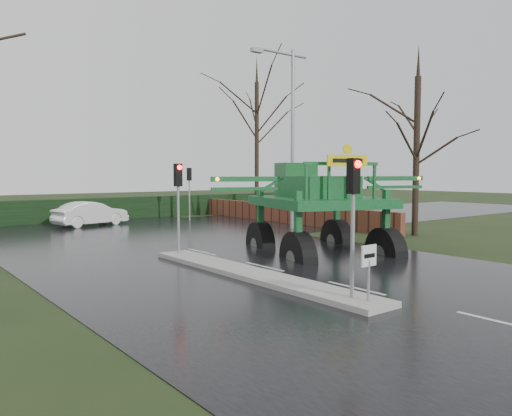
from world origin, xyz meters
TOP-DOWN VIEW (x-y plane):
  - ground at (0.00, 0.00)m, footprint 140.00×140.00m
  - road_main at (0.00, 10.00)m, footprint 14.00×80.00m
  - road_cross at (0.00, 16.00)m, footprint 80.00×12.00m
  - median_island at (-1.30, 3.00)m, footprint 1.20×10.00m
  - hedge_row at (0.00, 24.00)m, footprint 44.00×0.90m
  - brick_wall at (10.50, 16.00)m, footprint 0.40×20.00m
  - keep_left_sign at (-1.30, -1.50)m, footprint 0.50×0.07m
  - traffic_signal_near at (-1.30, -1.01)m, footprint 0.26×0.33m
  - traffic_signal_mid at (-1.30, 7.49)m, footprint 0.26×0.33m
  - traffic_signal_far at (6.50, 20.01)m, footprint 0.26×0.33m
  - street_light_right at (8.19, 12.00)m, footprint 3.85×0.30m
  - tree_right_near at (11.50, 6.00)m, footprint 5.60×5.60m
  - tree_right_far at (13.00, 21.00)m, footprint 7.00×7.00m
  - crop_sprayer at (1.89, 4.53)m, footprint 9.11×6.92m
  - white_sedan at (0.06, 20.63)m, footprint 4.63×2.48m

SIDE VIEW (x-z plane):
  - ground at x=0.00m, z-range 0.00..0.00m
  - white_sedan at x=0.06m, z-range -0.72..0.72m
  - road_main at x=0.00m, z-range -0.01..0.01m
  - road_cross at x=0.00m, z-range 0.00..0.02m
  - median_island at x=-1.30m, z-range 0.01..0.17m
  - brick_wall at x=10.50m, z-range 0.00..1.20m
  - hedge_row at x=0.00m, z-range 0.00..1.50m
  - keep_left_sign at x=-1.30m, z-range 0.38..1.73m
  - crop_sprayer at x=1.89m, z-range -0.14..5.15m
  - traffic_signal_near at x=-1.30m, z-range 0.83..4.35m
  - traffic_signal_mid at x=-1.30m, z-range 0.83..4.35m
  - traffic_signal_far at x=6.50m, z-range 0.83..4.35m
  - tree_right_near at x=11.50m, z-range 0.38..10.02m
  - street_light_right at x=8.19m, z-range 0.99..10.99m
  - tree_right_far at x=13.00m, z-range 0.47..12.52m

